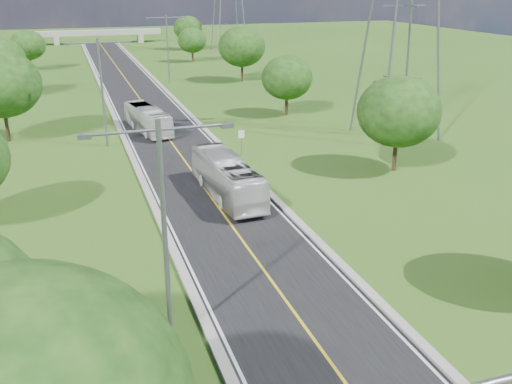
% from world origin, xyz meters
% --- Properties ---
extents(ground, '(260.00, 260.00, 0.00)m').
position_xyz_m(ground, '(0.00, 60.00, 0.00)').
color(ground, '#2A5217').
rests_on(ground, ground).
extents(road, '(8.00, 150.00, 0.06)m').
position_xyz_m(road, '(0.00, 66.00, 0.03)').
color(road, black).
rests_on(road, ground).
extents(curb_left, '(0.50, 150.00, 0.22)m').
position_xyz_m(curb_left, '(-4.25, 66.00, 0.11)').
color(curb_left, gray).
rests_on(curb_left, ground).
extents(curb_right, '(0.50, 150.00, 0.22)m').
position_xyz_m(curb_right, '(4.25, 66.00, 0.11)').
color(curb_right, gray).
rests_on(curb_right, ground).
extents(speed_limit_sign, '(0.55, 0.09, 2.40)m').
position_xyz_m(speed_limit_sign, '(5.20, 37.98, 1.60)').
color(speed_limit_sign, slate).
rests_on(speed_limit_sign, ground).
extents(overpass, '(30.00, 3.00, 3.20)m').
position_xyz_m(overpass, '(0.00, 140.00, 2.41)').
color(overpass, gray).
rests_on(overpass, ground).
extents(streetlight_near_left, '(5.90, 0.25, 10.00)m').
position_xyz_m(streetlight_near_left, '(-6.00, 12.00, 5.94)').
color(streetlight_near_left, slate).
rests_on(streetlight_near_left, ground).
extents(streetlight_mid_left, '(5.90, 0.25, 10.00)m').
position_xyz_m(streetlight_mid_left, '(-6.00, 45.00, 5.94)').
color(streetlight_mid_left, slate).
rests_on(streetlight_mid_left, ground).
extents(streetlight_far_right, '(5.90, 0.25, 10.00)m').
position_xyz_m(streetlight_far_right, '(6.00, 78.00, 5.94)').
color(streetlight_far_right, slate).
rests_on(streetlight_far_right, ground).
extents(tree_lc, '(7.56, 7.56, 8.79)m').
position_xyz_m(tree_lc, '(-15.00, 50.00, 5.58)').
color(tree_lc, black).
rests_on(tree_lc, ground).
extents(tree_ld, '(6.72, 6.72, 7.82)m').
position_xyz_m(tree_ld, '(-17.00, 74.00, 4.95)').
color(tree_ld, black).
rests_on(tree_ld, ground).
extents(tree_le, '(5.88, 5.88, 6.84)m').
position_xyz_m(tree_le, '(-14.50, 98.00, 4.33)').
color(tree_le, black).
rests_on(tree_le, ground).
extents(tree_rb, '(6.72, 6.72, 7.82)m').
position_xyz_m(tree_rb, '(16.00, 30.00, 4.95)').
color(tree_rb, black).
rests_on(tree_rb, ground).
extents(tree_rc, '(5.88, 5.88, 6.84)m').
position_xyz_m(tree_rc, '(15.00, 52.00, 4.33)').
color(tree_rc, black).
rests_on(tree_rc, ground).
extents(tree_rd, '(7.14, 7.14, 8.30)m').
position_xyz_m(tree_rd, '(17.00, 76.00, 5.27)').
color(tree_rd, black).
rests_on(tree_rd, ground).
extents(tree_re, '(5.46, 5.46, 6.35)m').
position_xyz_m(tree_re, '(14.50, 100.00, 4.02)').
color(tree_re, black).
rests_on(tree_re, ground).
extents(tree_rf, '(6.30, 6.30, 7.33)m').
position_xyz_m(tree_rf, '(18.00, 120.00, 4.64)').
color(tree_rf, black).
rests_on(tree_rf, ground).
extents(bus_outbound, '(2.96, 10.65, 2.94)m').
position_xyz_m(bus_outbound, '(1.17, 28.39, 1.53)').
color(bus_outbound, silver).
rests_on(bus_outbound, road).
extents(bus_inbound, '(3.83, 9.78, 2.66)m').
position_xyz_m(bus_inbound, '(-1.51, 49.08, 1.39)').
color(bus_inbound, silver).
rests_on(bus_inbound, road).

